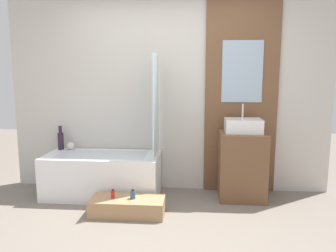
% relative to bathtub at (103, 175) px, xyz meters
% --- Properties ---
extents(ground_plane, '(12.00, 12.00, 0.00)m').
position_rel_bathtub_xyz_m(ground_plane, '(0.80, -1.20, -0.27)').
color(ground_plane, slate).
extents(wall_tiled_back, '(4.20, 0.06, 2.60)m').
position_rel_bathtub_xyz_m(wall_tiled_back, '(0.80, 0.38, 1.03)').
color(wall_tiled_back, beige).
rests_on(wall_tiled_back, ground_plane).
extents(wall_wood_accent, '(0.92, 0.04, 2.60)m').
position_rel_bathtub_xyz_m(wall_wood_accent, '(1.75, 0.33, 1.05)').
color(wall_wood_accent, brown).
rests_on(wall_wood_accent, ground_plane).
extents(bathtub, '(1.43, 0.65, 0.54)m').
position_rel_bathtub_xyz_m(bathtub, '(0.00, 0.00, 0.00)').
color(bathtub, white).
rests_on(bathtub, ground_plane).
extents(glass_shower_screen, '(0.01, 0.56, 1.24)m').
position_rel_bathtub_xyz_m(glass_shower_screen, '(0.69, -0.03, 0.89)').
color(glass_shower_screen, silver).
rests_on(glass_shower_screen, bathtub).
extents(wooden_step_bench, '(0.81, 0.35, 0.18)m').
position_rel_bathtub_xyz_m(wooden_step_bench, '(0.43, -0.55, -0.18)').
color(wooden_step_bench, '#A87F56').
rests_on(wooden_step_bench, ground_plane).
extents(vanity_cabinet, '(0.56, 0.49, 0.83)m').
position_rel_bathtub_xyz_m(vanity_cabinet, '(1.75, 0.06, 0.15)').
color(vanity_cabinet, brown).
rests_on(vanity_cabinet, ground_plane).
extents(sink, '(0.44, 0.31, 0.34)m').
position_rel_bathtub_xyz_m(sink, '(1.75, 0.06, 0.65)').
color(sink, white).
rests_on(sink, vanity_cabinet).
extents(vase_tall_dark, '(0.08, 0.08, 0.32)m').
position_rel_bathtub_xyz_m(vase_tall_dark, '(-0.63, 0.24, 0.40)').
color(vase_tall_dark, '#2D1E33').
rests_on(vase_tall_dark, bathtub).
extents(vase_round_light, '(0.10, 0.10, 0.10)m').
position_rel_bathtub_xyz_m(vase_round_light, '(-0.49, 0.23, 0.32)').
color(vase_round_light, silver).
rests_on(vase_round_light, bathtub).
extents(bottle_soap_primary, '(0.04, 0.04, 0.10)m').
position_rel_bathtub_xyz_m(bottle_soap_primary, '(0.27, -0.55, -0.04)').
color(bottle_soap_primary, red).
rests_on(bottle_soap_primary, wooden_step_bench).
extents(bottle_soap_secondary, '(0.06, 0.06, 0.11)m').
position_rel_bathtub_xyz_m(bottle_soap_secondary, '(0.49, -0.55, -0.04)').
color(bottle_soap_secondary, '#2D567A').
rests_on(bottle_soap_secondary, wooden_step_bench).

